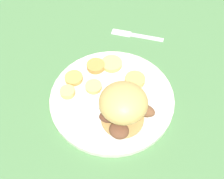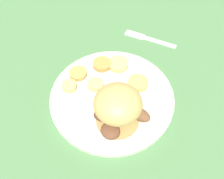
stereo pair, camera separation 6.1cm
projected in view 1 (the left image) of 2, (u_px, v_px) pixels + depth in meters
name	position (u px, v px, depth m)	size (l,w,h in m)	color
ground_plane	(112.00, 99.00, 0.64)	(4.00, 4.00, 0.00)	#4C7A47
dinner_plate	(112.00, 97.00, 0.64)	(0.30, 0.30, 0.02)	white
sandwich	(123.00, 107.00, 0.55)	(0.12, 0.13, 0.10)	tan
potato_round_0	(74.00, 78.00, 0.66)	(0.05, 0.05, 0.01)	tan
potato_round_1	(96.00, 66.00, 0.68)	(0.05, 0.05, 0.01)	#BC8942
potato_round_2	(135.00, 80.00, 0.65)	(0.05, 0.05, 0.01)	tan
potato_round_3	(112.00, 64.00, 0.69)	(0.05, 0.05, 0.01)	#DBB766
potato_round_4	(94.00, 87.00, 0.64)	(0.04, 0.04, 0.01)	#DBB766
potato_round_5	(68.00, 92.00, 0.63)	(0.04, 0.04, 0.01)	#DBB766
fork	(136.00, 35.00, 0.78)	(0.07, 0.15, 0.00)	silver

